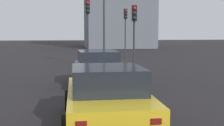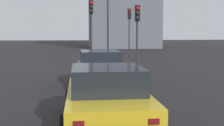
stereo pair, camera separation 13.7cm
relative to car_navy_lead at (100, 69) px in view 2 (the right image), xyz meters
The scene contains 6 objects.
car_navy_lead is the anchor object (origin of this frame).
car_yellow_second 5.48m from the car_navy_lead, behind, with size 4.22×2.15×1.48m.
traffic_light_near_left 14.59m from the car_navy_lead, 15.20° to the right, with size 0.32×0.30×4.32m.
traffic_light_near_right 8.10m from the car_navy_lead, ahead, with size 0.32×0.28×4.39m.
traffic_light_far_left 5.28m from the car_navy_lead, 30.54° to the right, with size 0.32×0.29×3.79m.
street_lamp_kerbside 13.63m from the car_navy_lead, ahead, with size 0.56×0.36×8.04m.
Camera 2 is at (-1.93, 1.00, 2.32)m, focal length 48.65 mm.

